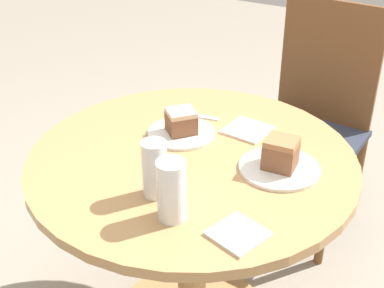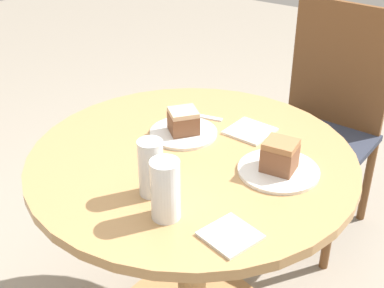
% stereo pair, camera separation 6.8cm
% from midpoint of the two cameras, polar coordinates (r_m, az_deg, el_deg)
% --- Properties ---
extents(table, '(0.96, 0.96, 0.71)m').
position_cam_midpoint_polar(table, '(1.67, 1.18, -7.11)').
color(table, tan).
rests_on(table, ground_plane).
extents(chair, '(0.48, 0.47, 0.96)m').
position_cam_midpoint_polar(chair, '(2.30, 14.44, 2.36)').
color(chair, brown).
rests_on(chair, ground_plane).
extents(plate_near, '(0.21, 0.21, 0.01)m').
position_cam_midpoint_polar(plate_near, '(1.66, 0.26, 1.19)').
color(plate_near, silver).
rests_on(plate_near, table).
extents(plate_far, '(0.23, 0.23, 0.01)m').
position_cam_midpoint_polar(plate_far, '(1.50, 10.50, -2.81)').
color(plate_far, silver).
rests_on(plate_far, table).
extents(cake_slice_near, '(0.12, 0.12, 0.07)m').
position_cam_midpoint_polar(cake_slice_near, '(1.64, 0.26, 2.46)').
color(cake_slice_near, brown).
rests_on(cake_slice_near, plate_near).
extents(cake_slice_far, '(0.09, 0.09, 0.09)m').
position_cam_midpoint_polar(cake_slice_far, '(1.48, 10.67, -1.24)').
color(cake_slice_far, brown).
rests_on(cake_slice_far, plate_far).
extents(glass_lemonade, '(0.07, 0.07, 0.16)m').
position_cam_midpoint_polar(glass_lemonade, '(1.28, -1.31, -5.27)').
color(glass_lemonade, beige).
rests_on(glass_lemonade, table).
extents(glass_water, '(0.06, 0.06, 0.16)m').
position_cam_midpoint_polar(glass_water, '(1.36, -2.96, -2.88)').
color(glass_water, silver).
rests_on(glass_water, table).
extents(napkin_stack, '(0.14, 0.14, 0.01)m').
position_cam_midpoint_polar(napkin_stack, '(1.69, 7.37, 1.37)').
color(napkin_stack, silver).
rests_on(napkin_stack, table).
extents(fork, '(0.17, 0.05, 0.00)m').
position_cam_midpoint_polar(fork, '(1.77, 1.73, 3.04)').
color(fork, silver).
rests_on(fork, table).
extents(napkin_side, '(0.15, 0.15, 0.01)m').
position_cam_midpoint_polar(napkin_side, '(1.26, 5.67, -9.70)').
color(napkin_side, silver).
rests_on(napkin_side, table).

